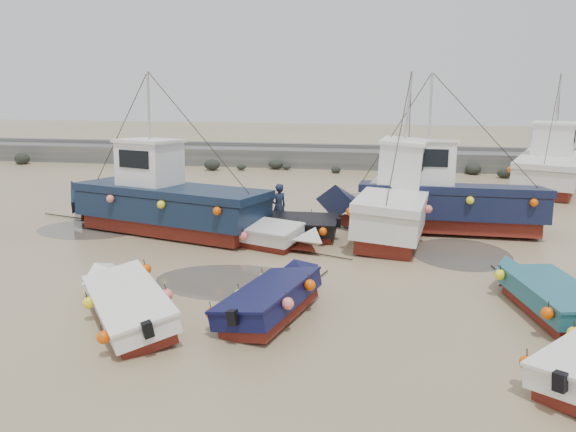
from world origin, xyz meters
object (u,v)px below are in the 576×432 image
object	(u,v)px
dinghy_2	(547,290)
cabin_boat_0	(158,199)
dinghy_0	(129,297)
cabin_boat_3	(550,165)
dinghy_1	(279,293)
cabin_boat_1	(397,199)
dinghy_5	(266,232)
cabin_boat_2	(435,198)
person	(279,230)
dinghy_4	(275,224)

from	to	relation	value
dinghy_2	cabin_boat_0	size ratio (longest dim) A/B	0.52
dinghy_0	cabin_boat_3	xyz separation A→B (m)	(15.50, 20.24, 0.79)
dinghy_1	dinghy_2	distance (m)	7.07
cabin_boat_1	cabin_boat_3	bearing A→B (deg)	59.59
dinghy_1	cabin_boat_0	distance (m)	9.57
dinghy_5	dinghy_1	bearing A→B (deg)	35.27
dinghy_0	cabin_boat_1	world-z (taller)	cabin_boat_1
cabin_boat_1	dinghy_5	bearing A→B (deg)	-140.23
dinghy_1	dinghy_5	bearing A→B (deg)	120.35
cabin_boat_1	cabin_boat_2	world-z (taller)	same
cabin_boat_0	cabin_boat_2	distance (m)	11.04
dinghy_1	person	world-z (taller)	dinghy_1
dinghy_1	dinghy_5	xyz separation A→B (m)	(-1.54, 5.85, 0.00)
dinghy_2	cabin_boat_0	bearing A→B (deg)	143.33
dinghy_1	person	size ratio (longest dim) A/B	2.97
cabin_boat_0	dinghy_2	bearing A→B (deg)	-98.33
dinghy_1	cabin_boat_3	world-z (taller)	cabin_boat_3
cabin_boat_0	cabin_boat_3	world-z (taller)	same
dinghy_0	person	bearing A→B (deg)	39.18
dinghy_5	cabin_boat_3	bearing A→B (deg)	156.00
dinghy_1	cabin_boat_1	size ratio (longest dim) A/B	0.57
cabin_boat_2	dinghy_0	bearing A→B (deg)	140.76
dinghy_4	cabin_boat_1	xyz separation A→B (m)	(4.60, 1.70, 0.80)
dinghy_5	cabin_boat_3	distance (m)	18.98
cabin_boat_1	cabin_boat_3	distance (m)	13.69
dinghy_5	cabin_boat_1	world-z (taller)	cabin_boat_1
dinghy_1	cabin_boat_2	bearing A→B (deg)	78.47
dinghy_2	cabin_boat_0	xyz separation A→B (m)	(-13.14, 5.87, 0.76)
cabin_boat_0	cabin_boat_1	distance (m)	9.50
dinghy_0	dinghy_4	xyz separation A→B (m)	(2.31, 7.88, 0.00)
dinghy_2	person	size ratio (longest dim) A/B	2.95
person	dinghy_4	bearing A→B (deg)	51.21
cabin_boat_0	dinghy_0	bearing A→B (deg)	-147.34
cabin_boat_0	cabin_boat_3	xyz separation A→B (m)	(17.96, 12.14, 0.02)
dinghy_4	cabin_boat_2	distance (m)	6.50
dinghy_2	cabin_boat_0	world-z (taller)	cabin_boat_0
dinghy_1	dinghy_0	bearing A→B (deg)	-151.57
dinghy_5	cabin_boat_0	distance (m)	4.93
cabin_boat_2	dinghy_5	bearing A→B (deg)	118.69
dinghy_0	dinghy_5	xyz separation A→B (m)	(2.21, 6.70, 0.02)
cabin_boat_1	dinghy_4	bearing A→B (deg)	-151.35
cabin_boat_3	person	distance (m)	17.40
dinghy_0	person	world-z (taller)	dinghy_0
dinghy_0	dinghy_4	size ratio (longest dim) A/B	0.88
person	dinghy_2	bearing A→B (deg)	98.93
dinghy_4	dinghy_5	world-z (taller)	same
cabin_boat_3	dinghy_4	bearing A→B (deg)	-117.02
dinghy_0	cabin_boat_0	size ratio (longest dim) A/B	0.52
dinghy_2	dinghy_4	distance (m)	10.10
dinghy_2	dinghy_4	world-z (taller)	same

